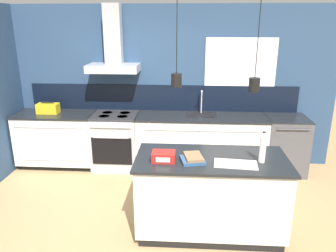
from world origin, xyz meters
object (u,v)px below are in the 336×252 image
(oven_range, at_px, (116,141))
(yellow_toolbox, at_px, (48,108))
(book_stack, at_px, (193,159))
(bottle_on_island, at_px, (263,149))
(red_supply_box, at_px, (164,156))
(dishwasher, at_px, (285,145))

(oven_range, xyz_separation_m, yellow_toolbox, (-1.09, 0.00, 0.54))
(book_stack, height_order, yellow_toolbox, yellow_toolbox)
(bottle_on_island, height_order, yellow_toolbox, bottle_on_island)
(red_supply_box, bearing_deg, bottle_on_island, 2.23)
(dishwasher, height_order, bottle_on_island, bottle_on_island)
(oven_range, height_order, dishwasher, same)
(book_stack, relative_size, red_supply_box, 1.26)
(dishwasher, distance_m, yellow_toolbox, 3.86)
(book_stack, xyz_separation_m, yellow_toolbox, (-2.34, 1.77, 0.05))
(dishwasher, bearing_deg, book_stack, -130.11)
(oven_range, xyz_separation_m, red_supply_box, (0.93, -1.78, 0.51))
(oven_range, xyz_separation_m, bottle_on_island, (1.97, -1.74, 0.60))
(book_stack, relative_size, yellow_toolbox, 0.92)
(bottle_on_island, relative_size, yellow_toolbox, 1.01)
(red_supply_box, relative_size, yellow_toolbox, 0.73)
(yellow_toolbox, bearing_deg, oven_range, -0.23)
(dishwasher, bearing_deg, oven_range, -179.91)
(bottle_on_island, relative_size, red_supply_box, 1.38)
(bottle_on_island, xyz_separation_m, red_supply_box, (-1.04, -0.04, -0.09))
(bottle_on_island, bearing_deg, red_supply_box, -177.77)
(oven_range, relative_size, dishwasher, 1.00)
(bottle_on_island, height_order, book_stack, bottle_on_island)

